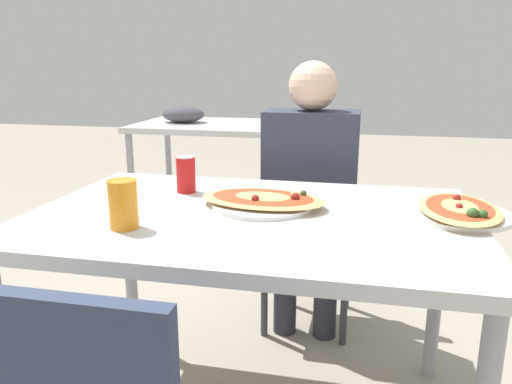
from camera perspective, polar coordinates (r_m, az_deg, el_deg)
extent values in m
cube|color=silver|center=(1.51, -0.54, -3.14)|extent=(1.33, 0.87, 0.04)
cylinder|color=#99999E|center=(1.61, -26.87, -17.90)|extent=(0.05, 0.05, 0.68)
cylinder|color=#99999E|center=(2.17, -14.21, -8.08)|extent=(0.05, 0.05, 0.68)
cylinder|color=#99999E|center=(1.98, 19.88, -10.79)|extent=(0.05, 0.05, 0.68)
cube|color=#2D3851|center=(2.23, 6.16, -4.12)|extent=(0.40, 0.40, 0.04)
cube|color=#2D3851|center=(2.34, 6.81, 2.42)|extent=(0.38, 0.03, 0.40)
cylinder|color=#38383D|center=(2.15, 10.07, -11.80)|extent=(0.03, 0.03, 0.43)
cylinder|color=#38383D|center=(2.18, 0.96, -11.12)|extent=(0.03, 0.03, 0.43)
cylinder|color=#38383D|center=(2.46, 10.44, -8.31)|extent=(0.03, 0.03, 0.43)
cylinder|color=#38383D|center=(2.49, 2.52, -7.78)|extent=(0.03, 0.03, 0.43)
cylinder|color=#2D2D38|center=(2.19, 7.98, -10.57)|extent=(0.10, 0.10, 0.47)
cylinder|color=#2D2D38|center=(2.21, 3.37, -10.24)|extent=(0.10, 0.10, 0.47)
cube|color=#333847|center=(2.13, 6.27, 2.51)|extent=(0.39, 0.22, 0.50)
sphere|color=beige|center=(2.08, 6.54, 11.96)|extent=(0.20, 0.20, 0.20)
cylinder|color=white|center=(1.57, 0.77, -1.39)|extent=(0.32, 0.32, 0.01)
ellipsoid|color=#E0AD66|center=(1.57, 0.77, -0.79)|extent=(0.42, 0.28, 0.02)
ellipsoid|color=#B24223|center=(1.57, 0.77, -0.58)|extent=(0.35, 0.23, 0.01)
sphere|color=beige|center=(1.57, 4.42, -0.32)|extent=(0.03, 0.03, 0.03)
sphere|color=maroon|center=(1.54, 4.50, -0.57)|extent=(0.03, 0.03, 0.03)
sphere|color=#335928|center=(1.59, 5.44, -0.16)|extent=(0.02, 0.02, 0.02)
sphere|color=maroon|center=(1.52, -0.08, -0.75)|extent=(0.02, 0.02, 0.02)
cylinder|color=red|center=(1.75, -8.02, 1.95)|extent=(0.07, 0.07, 0.12)
cylinder|color=silver|center=(1.74, -8.09, 3.96)|extent=(0.06, 0.06, 0.00)
cylinder|color=orange|center=(1.40, -14.94, -1.36)|extent=(0.08, 0.08, 0.13)
cylinder|color=white|center=(1.59, 22.15, -2.36)|extent=(0.30, 0.30, 0.01)
ellipsoid|color=#E0AD66|center=(1.58, 22.21, -1.77)|extent=(0.23, 0.36, 0.02)
ellipsoid|color=#B24223|center=(1.58, 22.23, -1.56)|extent=(0.19, 0.29, 0.01)
sphere|color=maroon|center=(1.56, 22.20, -1.54)|extent=(0.02, 0.02, 0.02)
sphere|color=maroon|center=(1.65, 21.94, -0.63)|extent=(0.02, 0.02, 0.02)
sphere|color=#335928|center=(1.49, 24.47, -2.35)|extent=(0.03, 0.03, 0.03)
sphere|color=#335928|center=(1.49, 23.51, -2.24)|extent=(0.03, 0.03, 0.03)
cube|color=silver|center=(3.75, -5.09, 7.54)|extent=(1.10, 0.80, 0.04)
ellipsoid|color=#4C4751|center=(3.81, -8.31, 8.77)|extent=(0.32, 0.24, 0.12)
cylinder|color=#99999E|center=(3.68, -14.06, 1.29)|extent=(0.05, 0.05, 0.68)
cylinder|color=#99999E|center=(3.36, 1.42, 0.49)|extent=(0.05, 0.05, 0.68)
cylinder|color=#99999E|center=(4.30, -9.97, 3.41)|extent=(0.05, 0.05, 0.68)
cylinder|color=#99999E|center=(4.04, 3.32, 2.87)|extent=(0.05, 0.05, 0.68)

